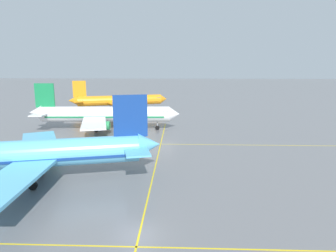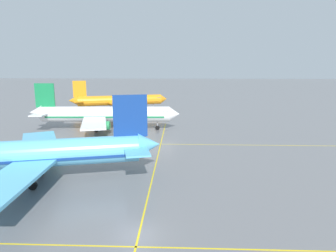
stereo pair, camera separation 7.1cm
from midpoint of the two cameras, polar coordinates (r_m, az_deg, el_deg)
The scene contains 5 objects.
ground_plane at distance 31.35m, azimuth -5.41°, elevation -19.57°, with size 600.00×600.00×0.00m, color slate.
airliner_front_gate at distance 45.81m, azimuth -25.41°, elevation -4.89°, with size 37.84×32.20×11.89m.
airliner_second_row at distance 76.37m, azimuth -11.90°, elevation 2.15°, with size 36.86×31.81×11.47m.
airliner_third_row at distance 106.91m, azimuth -9.13°, elevation 4.74°, with size 33.15×28.28×10.49m.
taxiway_markings at distance 45.47m, azimuth -2.77°, elevation -9.24°, with size 126.79×78.17×0.01m.
Camera 2 is at (3.87, -26.54, 16.24)m, focal length 32.61 mm.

